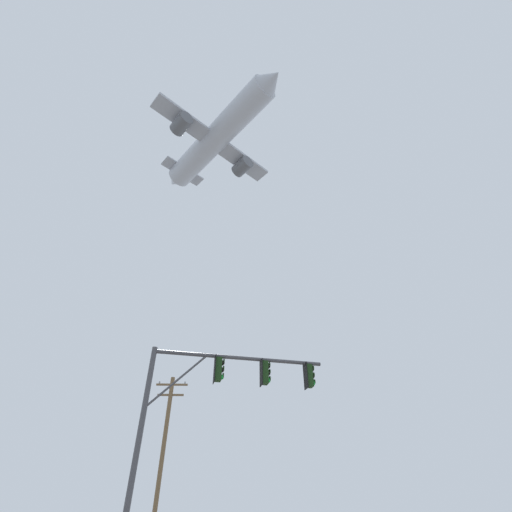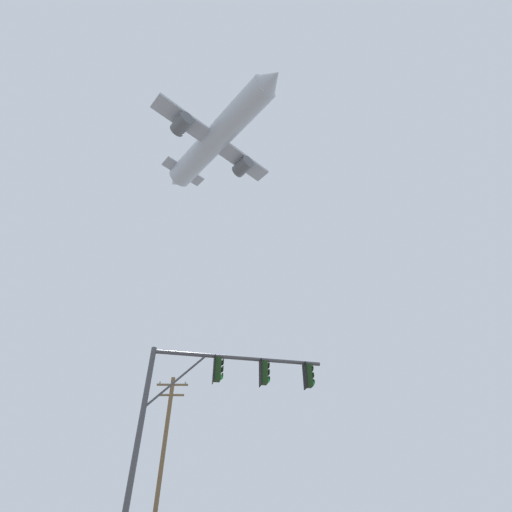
% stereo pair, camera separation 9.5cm
% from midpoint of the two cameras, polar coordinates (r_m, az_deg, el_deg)
% --- Properties ---
extents(signal_pole_near, '(6.81, 1.53, 6.31)m').
position_cam_midpoint_polar(signal_pole_near, '(14.40, -5.55, -20.57)').
color(signal_pole_near, '#4C4C51').
rests_on(signal_pole_near, ground).
extents(utility_pole, '(2.20, 0.28, 8.86)m').
position_cam_midpoint_polar(utility_pole, '(26.42, -14.46, -27.17)').
color(utility_pole, brown).
rests_on(utility_pole, ground).
extents(airplane, '(18.36, 20.49, 6.69)m').
position_cam_midpoint_polar(airplane, '(52.77, -6.24, 18.53)').
color(airplane, '#B7BCC6').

